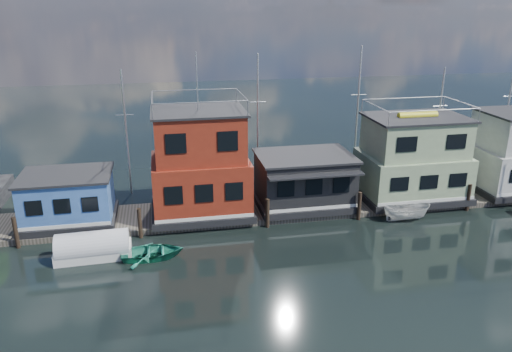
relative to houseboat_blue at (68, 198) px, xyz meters
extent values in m
plane|color=black|center=(18.00, -12.00, -2.21)|extent=(160.00, 160.00, 0.00)
cube|color=#595147|center=(18.00, 0.00, -2.01)|extent=(48.00, 5.00, 0.40)
cube|color=black|center=(0.00, 0.00, -1.56)|extent=(6.40, 4.90, 0.50)
cube|color=#3F6BB9|center=(0.00, 0.00, 0.19)|extent=(6.00, 4.50, 3.00)
cube|color=black|center=(0.00, 0.00, 1.77)|extent=(6.30, 4.80, 0.16)
cube|color=black|center=(9.50, 0.00, -1.56)|extent=(7.40, 5.90, 0.50)
cube|color=maroon|center=(9.50, 0.00, 0.57)|extent=(7.00, 5.50, 3.74)
cube|color=maroon|center=(9.50, 0.00, 4.17)|extent=(6.30, 4.95, 3.46)
cube|color=black|center=(9.50, 0.00, 5.97)|extent=(6.65, 5.23, 0.16)
cylinder|color=silver|center=(9.50, 0.00, 8.05)|extent=(0.08, 0.08, 4.00)
cube|color=black|center=(17.50, 0.00, -1.56)|extent=(7.40, 5.40, 0.50)
cube|color=black|center=(17.50, 0.00, 0.39)|extent=(7.00, 5.00, 3.40)
cube|color=black|center=(17.50, 0.00, 2.17)|extent=(7.30, 5.30, 0.16)
cube|color=black|center=(17.50, -2.80, 1.58)|extent=(7.00, 1.20, 0.12)
cube|color=black|center=(26.50, 0.00, -1.56)|extent=(8.40, 5.90, 0.50)
cube|color=#93A97E|center=(26.50, 0.00, 0.25)|extent=(8.00, 5.50, 3.12)
cube|color=#93A97E|center=(26.50, 0.00, 3.25)|extent=(7.20, 4.95, 2.88)
cube|color=black|center=(26.50, 0.00, 4.77)|extent=(7.60, 5.23, 0.16)
cylinder|color=yellow|center=(26.50, 0.00, 4.94)|extent=(3.20, 0.56, 0.56)
cylinder|color=#2D2116|center=(-3.00, -2.80, -1.11)|extent=(0.28, 0.28, 2.20)
cylinder|color=#2D2116|center=(5.00, -2.80, -1.11)|extent=(0.28, 0.28, 2.20)
cylinder|color=#2D2116|center=(14.00, -2.80, -1.11)|extent=(0.28, 0.28, 2.20)
cylinder|color=#2D2116|center=(21.00, -2.80, -1.11)|extent=(0.28, 0.28, 2.20)
cylinder|color=#2D2116|center=(30.00, -2.80, -1.11)|extent=(0.28, 0.28, 2.20)
cylinder|color=silver|center=(4.00, 6.00, 3.04)|extent=(0.16, 0.16, 10.50)
cylinder|color=silver|center=(4.00, 6.00, 4.62)|extent=(1.40, 0.06, 0.06)
cylinder|color=silver|center=(15.00, 6.00, 3.54)|extent=(0.16, 0.16, 11.50)
cylinder|color=silver|center=(15.00, 6.00, 5.27)|extent=(1.40, 0.06, 0.06)
cylinder|color=silver|center=(24.00, 6.00, 3.79)|extent=(0.16, 0.16, 12.00)
cylinder|color=silver|center=(24.00, 6.00, 5.59)|extent=(1.40, 0.06, 0.06)
cylinder|color=silver|center=(32.00, 6.00, 2.79)|extent=(0.16, 0.16, 10.00)
cylinder|color=silver|center=(32.00, 6.00, 4.29)|extent=(1.40, 0.06, 0.06)
cylinder|color=silver|center=(39.00, 6.00, 3.29)|extent=(0.16, 0.16, 11.00)
cylinder|color=silver|center=(39.00, 6.00, 4.94)|extent=(1.40, 0.06, 0.06)
cube|color=silver|center=(2.12, -5.17, -1.81)|extent=(4.77, 1.98, 0.78)
cylinder|color=silver|center=(2.12, -5.17, -1.36)|extent=(4.55, 2.08, 1.90)
imported|color=#258A6E|center=(5.82, -5.93, -1.80)|extent=(4.06, 2.97, 0.82)
imported|color=silver|center=(24.41, -3.66, -1.53)|extent=(3.61, 1.70, 1.34)
camera|label=1|loc=(6.93, -35.03, 13.35)|focal=35.00mm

